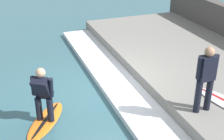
# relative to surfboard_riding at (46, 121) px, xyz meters

# --- Properties ---
(ground_plane) EXTENTS (28.00, 28.00, 0.00)m
(ground_plane) POSITION_rel_surfboard_riding_xyz_m (1.79, 0.85, -0.03)
(ground_plane) COLOR #335B66
(concrete_ledge) EXTENTS (4.40, 11.03, 0.48)m
(concrete_ledge) POSITION_rel_surfboard_riding_xyz_m (5.09, 0.85, 0.21)
(concrete_ledge) COLOR slate
(concrete_ledge) RESTS_ON ground_plane
(wave_foam_crest) EXTENTS (1.11, 10.48, 0.17)m
(wave_foam_crest) POSITION_rel_surfboard_riding_xyz_m (2.33, 0.85, 0.05)
(wave_foam_crest) COLOR silver
(wave_foam_crest) RESTS_ON ground_plane
(surfboard_riding) EXTENTS (1.41, 1.77, 0.07)m
(surfboard_riding) POSITION_rel_surfboard_riding_xyz_m (0.00, 0.00, 0.00)
(surfboard_riding) COLOR orange
(surfboard_riding) RESTS_ON ground_plane
(surfer_riding) EXTENTS (0.58, 0.60, 1.42)m
(surfer_riding) POSITION_rel_surfboard_riding_xyz_m (-0.00, 0.00, 0.81)
(surfer_riding) COLOR black
(surfer_riding) RESTS_ON surfboard_riding
(surfer_waiting_near) EXTENTS (0.54, 0.23, 1.61)m
(surfer_waiting_near) POSITION_rel_surfboard_riding_xyz_m (3.45, -1.51, 1.35)
(surfer_waiting_near) COLOR black
(surfer_waiting_near) RESTS_ON concrete_ledge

